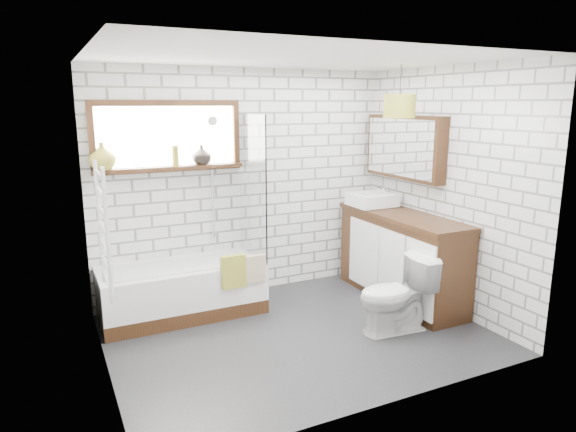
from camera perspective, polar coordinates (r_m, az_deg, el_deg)
name	(u,v)px	position (r m, az deg, el deg)	size (l,w,h in m)	color
floor	(298,335)	(4.96, 1.17, -13.03)	(3.40, 2.60, 0.01)	black
ceiling	(300,57)	(4.50, 1.32, 17.22)	(3.40, 2.60, 0.01)	white
wall_back	(246,184)	(5.74, -4.71, 3.58)	(3.40, 0.01, 2.50)	white
wall_front	(388,238)	(3.49, 11.06, -2.42)	(3.40, 0.01, 2.50)	white
wall_left	(97,223)	(4.10, -20.50, -0.76)	(0.01, 2.60, 2.50)	white
wall_right	(446,190)	(5.54, 17.15, 2.75)	(0.01, 2.60, 2.50)	white
window	(168,136)	(5.39, -13.18, 8.61)	(1.52, 0.16, 0.68)	black
towel_radiator	(103,229)	(4.11, -19.83, -1.38)	(0.06, 0.52, 1.00)	white
mirror_cabinet	(404,147)	(5.89, 12.81, 7.46)	(0.16, 1.20, 0.70)	black
shower_riser	(212,178)	(5.56, -8.41, 4.24)	(0.02, 0.02, 1.30)	silver
bathtub	(182,290)	(5.41, -11.67, -8.04)	(1.62, 0.72, 0.52)	white
shower_screen	(253,187)	(5.38, -3.96, 3.27)	(0.02, 0.72, 1.50)	white
towel_green	(233,272)	(5.12, -6.11, -6.16)	(0.25, 0.07, 0.33)	olive
towel_beige	(255,268)	(5.19, -3.68, -5.82)	(0.21, 0.05, 0.28)	tan
vanity	(401,256)	(5.77, 12.48, -4.42)	(0.55, 1.70, 0.97)	black
basin	(372,200)	(5.99, 9.33, 1.82)	(0.48, 0.42, 0.14)	white
tap	(384,194)	(6.08, 10.58, 2.47)	(0.03, 0.03, 0.16)	silver
toilet	(396,295)	(4.98, 11.89, -8.58)	(0.72, 0.41, 0.73)	white
vase_olive	(102,158)	(5.27, -19.93, 6.07)	(0.25, 0.25, 0.27)	olive
vase_dark	(202,157)	(5.47, -9.56, 6.52)	(0.20, 0.20, 0.21)	black
bottle	(175,158)	(5.39, -12.40, 6.34)	(0.07, 0.07, 0.21)	olive
pendant	(399,106)	(5.34, 12.28, 11.84)	(0.32, 0.32, 0.23)	olive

